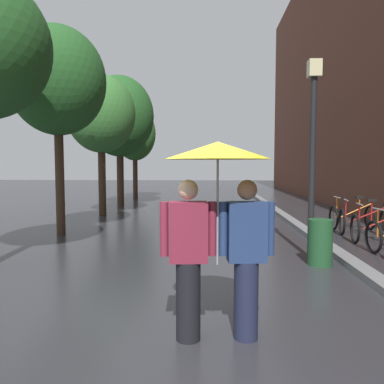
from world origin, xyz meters
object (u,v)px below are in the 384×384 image
parked_bicycle_3 (363,221)px  couple_under_umbrella (218,209)px  street_lamp_post (313,143)px  street_tree_3 (120,117)px  parked_bicycle_4 (352,217)px  street_tree_4 (135,134)px  parked_bicycle_2 (378,228)px  litter_bin (320,242)px  street_tree_2 (101,115)px  street_tree_1 (57,82)px

parked_bicycle_3 → couple_under_umbrella: bearing=-123.0°
parked_bicycle_3 → street_lamp_post: bearing=-129.2°
street_tree_3 → parked_bicycle_4: (8.02, -5.90, -3.58)m
street_tree_4 → street_lamp_post: (6.04, -12.78, -1.20)m
parked_bicycle_3 → street_lamp_post: (-1.98, -2.43, 1.90)m
parked_bicycle_2 → litter_bin: 2.70m
street_lamp_post → parked_bicycle_3: bearing=50.8°
parked_bicycle_2 → litter_bin: parked_bicycle_2 is taller
parked_bicycle_3 → couple_under_umbrella: size_ratio=0.56×
street_tree_2 → street_tree_4: size_ratio=1.02×
parked_bicycle_2 → street_lamp_post: bearing=-144.0°
couple_under_umbrella → street_tree_2: bearing=112.6°
street_tree_1 → parked_bicycle_2: size_ratio=4.74×
street_tree_4 → parked_bicycle_3: size_ratio=4.23×
parked_bicycle_4 → litter_bin: size_ratio=1.29×
street_tree_4 → parked_bicycle_2: bearing=-55.0°
parked_bicycle_3 → street_lamp_post: street_lamp_post is taller
street_lamp_post → street_tree_1: bearing=159.6°
street_tree_4 → parked_bicycle_3: 13.45m
parked_bicycle_2 → parked_bicycle_3: (0.06, 1.04, 0.00)m
street_tree_4 → parked_bicycle_4: 12.82m
street_tree_3 → street_lamp_post: 11.12m
parked_bicycle_3 → parked_bicycle_4: 0.88m
parked_bicycle_2 → parked_bicycle_3: 1.04m
couple_under_umbrella → litter_bin: size_ratio=2.46×
street_tree_1 → parked_bicycle_3: bearing=1.7°
street_tree_1 → street_tree_3: size_ratio=0.94×
street_tree_1 → street_tree_2: size_ratio=1.07×
parked_bicycle_3 → parked_bicycle_4: (0.04, 0.88, 0.00)m
parked_bicycle_2 → couple_under_umbrella: couple_under_umbrella is taller
street_tree_2 → street_tree_3: 3.24m
parked_bicycle_4 → couple_under_umbrella: bearing=-119.8°
street_tree_4 → couple_under_umbrella: bearing=-75.8°
street_tree_3 → couple_under_umbrella: bearing=-72.3°
parked_bicycle_3 → litter_bin: 3.55m
street_tree_2 → parked_bicycle_3: bearing=-24.2°
street_tree_1 → parked_bicycle_4: size_ratio=4.93×
street_tree_4 → parked_bicycle_4: (8.06, -9.46, -3.11)m
street_tree_1 → parked_bicycle_3: street_tree_1 is taller
street_tree_4 → parked_bicycle_4: street_tree_4 is taller
parked_bicycle_2 → parked_bicycle_3: size_ratio=0.97×
street_tree_1 → parked_bicycle_2: bearing=-5.9°
street_tree_3 → street_tree_4: 3.60m
street_tree_1 → street_tree_4: (-0.11, 10.57, -0.50)m
street_tree_3 → couple_under_umbrella: street_tree_3 is taller
litter_bin → parked_bicycle_3: bearing=56.8°
parked_bicycle_4 → street_tree_1: bearing=-172.1°
parked_bicycle_2 → street_lamp_post: (-1.92, -1.39, 1.90)m
parked_bicycle_4 → street_tree_3: bearing=143.7°
parked_bicycle_3 → street_tree_4: bearing=127.8°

